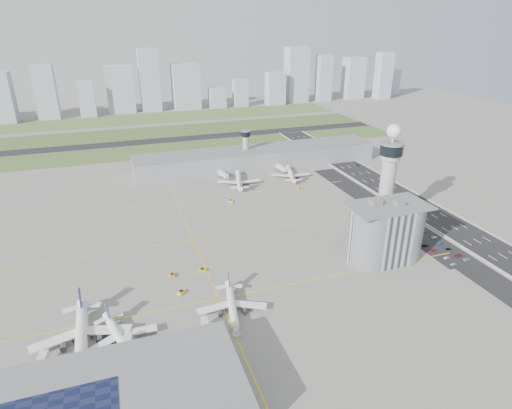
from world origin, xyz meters
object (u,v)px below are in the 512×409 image
object	(u,v)px
airplane_far_a	(239,177)
tug_5	(300,189)
car_lot_9	(440,243)
car_lot_10	(435,237)
admin_building	(385,232)
jet_bridge_far_1	(277,167)
car_lot_6	(467,259)
tug_2	(172,275)
airplane_far_b	(291,171)
jet_bridge_near_0	(34,385)
car_lot_5	(410,235)
airplane_near_b	(120,335)
tug_3	(202,270)
car_lot_7	(459,255)
jet_bridge_near_2	(206,345)
car_lot_4	(417,240)
tug_0	(87,353)
airplane_near_c	(232,303)
car_hw_4	(312,149)
car_lot_0	(453,264)
jet_bridge_far_0	(220,173)
car_lot_3	(425,245)
control_tower	(388,174)
jet_bridge_near_1	(125,364)
tug_1	(181,292)
car_lot_2	(433,250)
car_lot_11	(423,231)
airplane_near_a	(80,331)
tug_4	(230,201)
car_hw_2	(357,165)
car_lot_8	(448,249)
secondary_tower	(246,146)
car_hw_1	(407,200)
car_lot_1	(447,258)

from	to	relation	value
airplane_far_a	tug_5	size ratio (longest dim) A/B	14.38
car_lot_9	car_lot_10	size ratio (longest dim) A/B	1.01
admin_building	jet_bridge_far_1	distance (m)	154.50
car_lot_6	tug_2	bearing A→B (deg)	73.02
airplane_far_b	jet_bridge_near_0	bearing A→B (deg)	151.09
airplane_far_b	car_lot_5	xyz separation A→B (m)	(25.98, -117.91, -4.65)
airplane_near_b	airplane_far_a	size ratio (longest dim) A/B	0.91
tug_3	car_lot_7	world-z (taller)	tug_3
jet_bridge_near_2	car_lot_4	world-z (taller)	jet_bridge_near_2
car_lot_6	tug_0	bearing A→B (deg)	88.86
airplane_near_c	car_hw_4	bearing A→B (deg)	157.22
car_lot_0	car_lot_9	bearing A→B (deg)	-23.95
jet_bridge_far_0	car_lot_3	xyz separation A→B (m)	(80.16, -151.21, -2.26)
tug_0	car_lot_3	xyz separation A→B (m)	(178.47, 29.34, -0.40)
control_tower	airplane_near_b	bearing A→B (deg)	-160.53
jet_bridge_near_1	car_hw_4	world-z (taller)	jet_bridge_near_1
airplane_near_b	tug_1	size ratio (longest dim) A/B	10.94
airplane_near_c	car_lot_2	bearing A→B (deg)	108.39
control_tower	car_lot_3	xyz separation A→B (m)	(10.16, -27.21, -34.45)
control_tower	car_lot_11	size ratio (longest dim) A/B	16.45
car_lot_2	car_lot_5	world-z (taller)	car_lot_5
airplane_far_a	jet_bridge_near_0	distance (m)	212.15
airplane_near_a	jet_bridge_near_1	distance (m)	25.06
tug_4	car_lot_9	size ratio (longest dim) A/B	0.80
airplane_far_b	car_hw_4	size ratio (longest dim) A/B	10.35
jet_bridge_near_1	tug_0	bearing A→B (deg)	56.91
tug_3	car_hw_2	distance (m)	206.89
tug_5	car_lot_4	world-z (taller)	tug_5
car_lot_9	car_lot_6	bearing A→B (deg)	-177.51
car_lot_6	car_lot_8	distance (m)	12.44
secondary_tower	car_hw_4	size ratio (longest dim) A/B	8.87
airplane_near_b	car_lot_4	size ratio (longest dim) A/B	10.69
car_lot_11	car_lot_9	bearing A→B (deg)	-176.11
airplane_near_a	tug_4	size ratio (longest dim) A/B	14.43
car_lot_6	car_lot_11	bearing A→B (deg)	-3.29
car_lot_7	car_lot_8	size ratio (longest dim) A/B	1.41
jet_bridge_far_1	tug_0	xyz separation A→B (m)	(-148.31, -180.55, -1.86)
airplane_far_b	tug_0	world-z (taller)	airplane_far_b
secondary_tower	admin_building	distance (m)	173.43
tug_2	car_lot_11	bearing A→B (deg)	177.96
car_lot_10	car_hw_1	bearing A→B (deg)	-21.89
car_lot_0	car_lot_8	bearing A→B (deg)	-32.84
jet_bridge_near_1	jet_bridge_near_2	size ratio (longest dim) A/B	1.00
car_lot_5	tug_5	bearing A→B (deg)	12.98
tug_4	car_lot_6	distance (m)	152.10
airplane_far_b	jet_bridge_near_1	distance (m)	221.92
tug_1	car_lot_1	bearing A→B (deg)	45.18
control_tower	car_lot_1	bearing A→B (deg)	-73.98
car_lot_6	car_hw_4	size ratio (longest dim) A/B	1.32
tug_5	car_lot_4	bearing A→B (deg)	-161.17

